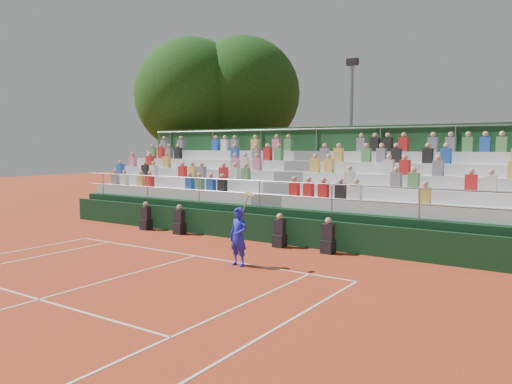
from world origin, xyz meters
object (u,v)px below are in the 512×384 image
Objects in this scene: tennis_player at (239,237)px; floodlight_mast at (351,124)px; tree_west at (192,95)px; tree_east at (243,94)px.

floodlight_mast reaches higher than tennis_player.
tree_west is 1.28× the size of floodlight_mast.
tree_east is at bearing 40.88° from tree_west.
tennis_player is 18.36m from tree_west.
tree_west reaches higher than floodlight_mast.
tree_west is at bearing -139.12° from tree_east.
tree_east is 8.41m from floodlight_mast.
tree_west is 0.98× the size of tree_east.
tennis_player is at bearing -55.26° from tree_east.
tree_west is at bearing 135.32° from tennis_player.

